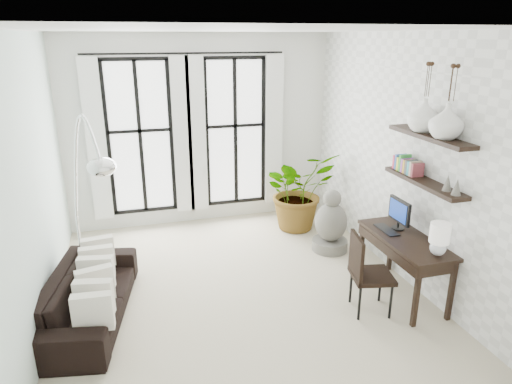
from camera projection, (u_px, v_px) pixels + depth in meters
name	position (u px, v px, depth m)	size (l,w,h in m)	color
floor	(237.00, 288.00, 5.98)	(5.00, 5.00, 0.00)	beige
ceiling	(233.00, 30.00, 4.94)	(5.00, 5.00, 0.00)	white
wall_left	(31.00, 188.00, 4.87)	(5.00, 5.00, 0.00)	silver
wall_right	(400.00, 158.00, 6.05)	(5.00, 5.00, 0.00)	white
wall_back	(200.00, 132.00, 7.73)	(4.50, 4.50, 0.00)	white
windows	(189.00, 135.00, 7.63)	(3.26, 0.13, 2.65)	white
wall_shelves	(424.00, 163.00, 5.34)	(0.25, 1.30, 0.60)	black
sofa	(89.00, 295.00, 5.26)	(2.02, 0.79, 0.59)	black
throw_pillows	(96.00, 279.00, 5.22)	(0.40, 1.52, 0.40)	silver
plant	(298.00, 190.00, 7.68)	(1.21, 1.05, 1.34)	#2D7228
desk	(407.00, 244.00, 5.53)	(0.57, 1.36, 1.19)	black
desk_chair	(365.00, 269.00, 5.32)	(0.55, 0.55, 0.98)	black
arc_lamp	(85.00, 163.00, 5.16)	(0.73, 1.00, 2.33)	silver
buddha	(331.00, 225.00, 6.93)	(0.54, 0.54, 0.98)	slate
vase_a	(447.00, 121.00, 4.90)	(0.37, 0.37, 0.38)	white
vase_b	(424.00, 115.00, 5.26)	(0.37, 0.37, 0.38)	white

